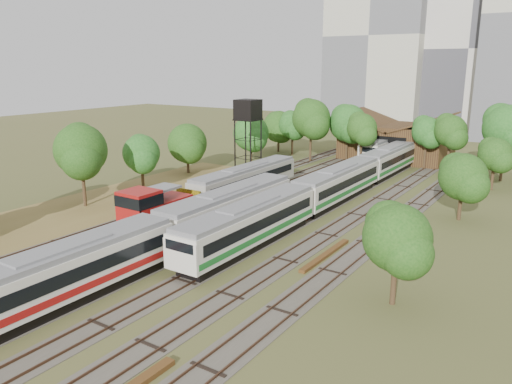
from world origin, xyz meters
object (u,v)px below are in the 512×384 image
Objects in this scene: shunter_locomotive at (153,209)px; water_tower at (248,112)px; railcar_green_set at (338,184)px; railcar_red_set at (160,237)px.

water_tower is (-5.79, 23.92, 6.72)m from shunter_locomotive.
water_tower is at bearing 160.91° from railcar_green_set.
shunter_locomotive is (-10.00, -18.45, -0.00)m from railcar_green_set.
railcar_green_set is at bearing 80.44° from railcar_red_set.
shunter_locomotive is 0.79× the size of water_tower.
shunter_locomotive is at bearing 138.57° from railcar_red_set.
water_tower reaches higher than railcar_red_set.
shunter_locomotive is at bearing -76.39° from water_tower.
water_tower is at bearing 111.98° from railcar_red_set.
railcar_green_set is 18.01m from water_tower.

